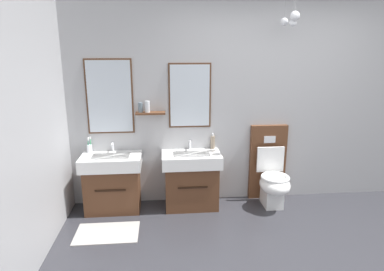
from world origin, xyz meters
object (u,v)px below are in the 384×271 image
at_px(vanity_sink_right, 191,178).
at_px(toothbrush_cup, 89,148).
at_px(toilet, 271,176).
at_px(soap_dispenser, 213,142).
at_px(vanity_sink_left, 113,181).

distance_m(vanity_sink_right, toothbrush_cup, 1.32).
height_order(vanity_sink_right, toothbrush_cup, toothbrush_cup).
distance_m(toilet, toothbrush_cup, 2.32).
height_order(vanity_sink_right, soap_dispenser, soap_dispenser).
bearing_deg(vanity_sink_right, soap_dispenser, 29.77).
distance_m(vanity_sink_left, soap_dispenser, 1.34).
bearing_deg(vanity_sink_left, toothbrush_cup, 150.91).
bearing_deg(toothbrush_cup, soap_dispenser, 0.38).
height_order(vanity_sink_left, soap_dispenser, soap_dispenser).
xyz_separation_m(toothbrush_cup, soap_dispenser, (1.55, 0.01, 0.03)).
relative_size(vanity_sink_left, toothbrush_cup, 3.66).
relative_size(vanity_sink_left, vanity_sink_right, 1.00).
relative_size(vanity_sink_right, toilet, 0.72).
relative_size(vanity_sink_right, toothbrush_cup, 3.66).
xyz_separation_m(vanity_sink_left, soap_dispenser, (1.27, 0.17, 0.42)).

